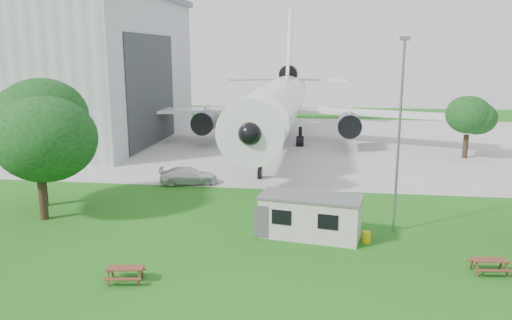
# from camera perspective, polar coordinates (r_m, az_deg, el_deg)

# --- Properties ---
(ground) EXTENTS (160.00, 160.00, 0.00)m
(ground) POSITION_cam_1_polar(r_m,az_deg,el_deg) (27.57, -0.37, -11.74)
(ground) COLOR #2B771D
(concrete_apron) EXTENTS (120.00, 46.00, 0.03)m
(concrete_apron) POSITION_cam_1_polar(r_m,az_deg,el_deg) (64.03, 4.48, 2.11)
(concrete_apron) COLOR #B7B7B2
(concrete_apron) RESTS_ON ground
(hangar) EXTENTS (43.00, 31.00, 18.55)m
(hangar) POSITION_cam_1_polar(r_m,az_deg,el_deg) (73.79, -26.88, 9.53)
(hangar) COLOR #B2B7BC
(hangar) RESTS_ON ground
(airliner) EXTENTS (46.36, 47.73, 17.69)m
(airliner) POSITION_cam_1_polar(r_m,az_deg,el_deg) (61.34, 2.56, 6.65)
(airliner) COLOR white
(airliner) RESTS_ON ground
(site_cabin) EXTENTS (6.94, 3.72, 2.62)m
(site_cabin) POSITION_cam_1_polar(r_m,az_deg,el_deg) (31.07, 6.24, -6.41)
(site_cabin) COLOR beige
(site_cabin) RESTS_ON ground
(picnic_west) EXTENTS (2.01, 1.75, 0.76)m
(picnic_west) POSITION_cam_1_polar(r_m,az_deg,el_deg) (26.41, -14.66, -13.29)
(picnic_west) COLOR brown
(picnic_west) RESTS_ON ground
(picnic_east) EXTENTS (1.93, 1.66, 0.76)m
(picnic_east) POSITION_cam_1_polar(r_m,az_deg,el_deg) (29.10, 25.02, -11.63)
(picnic_east) COLOR brown
(picnic_east) RESTS_ON ground
(lamp_mast) EXTENTS (0.16, 0.16, 12.00)m
(lamp_mast) POSITION_cam_1_polar(r_m,az_deg,el_deg) (31.90, 16.01, 2.36)
(lamp_mast) COLOR slate
(lamp_mast) RESTS_ON ground
(tree_west_big) EXTENTS (8.14, 8.14, 10.60)m
(tree_west_big) POSITION_cam_1_polar(r_m,az_deg,el_deg) (39.27, -23.77, 4.35)
(tree_west_big) COLOR #382619
(tree_west_big) RESTS_ON ground
(tree_west_small) EXTENTS (6.95, 6.95, 9.09)m
(tree_west_small) POSITION_cam_1_polar(r_m,az_deg,el_deg) (36.11, -23.72, 2.26)
(tree_west_small) COLOR #382619
(tree_west_small) RESTS_ON ground
(tree_far_apron) EXTENTS (5.11, 5.11, 6.95)m
(tree_far_apron) POSITION_cam_1_polar(r_m,az_deg,el_deg) (57.71, 23.07, 4.45)
(tree_far_apron) COLOR #382619
(tree_far_apron) RESTS_ON ground
(car_apron_van) EXTENTS (5.31, 3.09, 1.45)m
(car_apron_van) POSITION_cam_1_polar(r_m,az_deg,el_deg) (43.57, -7.71, -1.81)
(car_apron_van) COLOR silver
(car_apron_van) RESTS_ON ground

